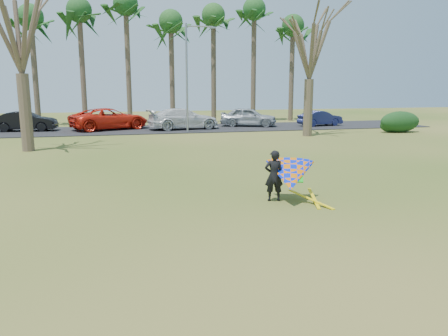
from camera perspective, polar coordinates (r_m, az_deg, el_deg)
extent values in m
plane|color=#274D11|center=(11.80, 2.30, -7.04)|extent=(100.00, 100.00, 0.00)
cube|color=black|center=(36.11, -8.66, 5.03)|extent=(46.00, 7.00, 0.06)
cylinder|color=#4A392C|center=(42.37, -23.46, 11.18)|extent=(0.48, 0.48, 9.00)
ellipsoid|color=#19471C|center=(42.74, -23.97, 17.61)|extent=(4.84, 4.84, 3.08)
cylinder|color=brown|center=(41.91, -17.99, 12.03)|extent=(0.48, 0.48, 9.70)
ellipsoid|color=#18441B|center=(42.38, -18.42, 18.99)|extent=(4.84, 4.84, 3.08)
cylinder|color=brown|center=(41.84, -12.42, 12.78)|extent=(0.48, 0.48, 10.40)
ellipsoid|color=#184317|center=(42.40, -12.74, 20.22)|extent=(4.84, 4.84, 3.08)
cylinder|color=brown|center=(42.11, -6.81, 11.99)|extent=(0.48, 0.48, 9.00)
ellipsoid|color=#194619|center=(42.49, -6.96, 18.47)|extent=(4.84, 4.84, 3.08)
cylinder|color=#49392B|center=(42.79, -1.37, 12.51)|extent=(0.48, 0.48, 9.70)
ellipsoid|color=#1D491A|center=(43.25, -1.40, 19.34)|extent=(4.84, 4.84, 3.08)
cylinder|color=#49382C|center=(43.83, 3.88, 12.91)|extent=(0.48, 0.48, 10.40)
ellipsoid|color=#194117|center=(44.37, 3.97, 20.02)|extent=(4.84, 4.84, 3.08)
cylinder|color=brown|center=(45.17, 8.82, 11.86)|extent=(0.48, 0.48, 9.00)
ellipsoid|color=#19471A|center=(45.51, 9.00, 17.91)|extent=(4.84, 4.84, 3.08)
cylinder|color=#47392A|center=(26.30, -24.50, 6.57)|extent=(0.64, 0.64, 4.20)
cylinder|color=#4A3E2C|center=(31.68, 10.93, 7.72)|extent=(0.64, 0.64, 3.99)
cylinder|color=gray|center=(33.19, -4.88, 11.48)|extent=(0.16, 0.16, 8.00)
cylinder|color=gray|center=(33.62, -3.22, 17.99)|extent=(2.00, 0.10, 0.10)
cube|color=gray|center=(33.81, -1.46, 17.87)|extent=(0.40, 0.18, 0.12)
ellipsoid|color=#133415|center=(36.18, 21.99, 5.62)|extent=(3.23, 1.46, 1.62)
ellipsoid|color=black|center=(35.97, 21.08, 5.25)|extent=(1.99, 0.94, 1.11)
imported|color=black|center=(37.30, -24.48, 5.58)|extent=(4.71, 1.98, 1.51)
imported|color=red|center=(36.39, -14.73, 6.24)|extent=(6.76, 5.07, 1.71)
imported|color=silver|center=(35.64, -5.31, 6.43)|extent=(6.05, 3.24, 1.67)
imported|color=#989EA4|center=(37.99, 3.21, 6.71)|extent=(5.18, 3.51, 1.64)
imported|color=#191F4D|center=(39.32, 12.45, 6.37)|extent=(4.16, 2.12, 1.31)
imported|color=black|center=(13.77, 6.53, -1.01)|extent=(0.65, 0.48, 1.62)
cone|color=#0421D7|center=(13.70, 8.66, -0.96)|extent=(2.13, 2.39, 2.02)
cube|color=#0CBF19|center=(13.68, 9.25, -1.20)|extent=(0.62, 0.60, 0.24)
cube|color=yellow|center=(13.80, 11.24, -4.52)|extent=(0.85, 1.66, 0.28)
cube|color=yellow|center=(14.06, 11.64, -4.26)|extent=(0.56, 1.76, 0.22)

